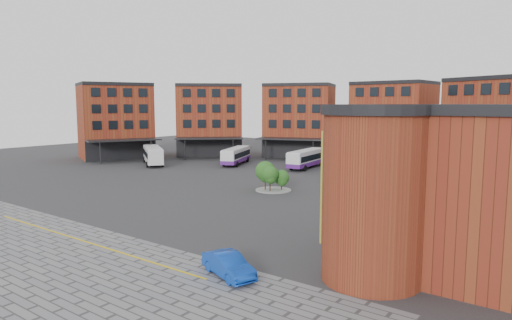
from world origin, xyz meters
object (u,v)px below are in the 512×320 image
Objects in this scene: bus_b at (236,155)px; bus_e at (447,169)px; bus_c at (307,158)px; tree_island at (271,175)px; bus_f at (503,180)px; blue_car at (228,265)px; bus_a at (153,154)px; bus_d at (353,161)px.

bus_e reaches higher than bus_b.
tree_island is at bearing -78.04° from bus_c.
bus_f is (29.91, -6.16, 0.20)m from bus_c.
bus_f reaches higher than blue_car.
bus_c is at bearing -151.43° from bus_e.
bus_e is at bearing 177.75° from bus_f.
bus_f reaches higher than bus_a.
bus_d is 0.99× the size of bus_f.
bus_e is at bearing 18.25° from blue_car.
bus_a is 47.65m from bus_e.
tree_island is 25.31m from bus_b.
blue_car is (12.48, -44.85, -0.94)m from bus_d.
bus_a is 1.00× the size of bus_b.
bus_f is (53.78, 6.20, -0.03)m from bus_a.
bus_e is (34.52, 3.28, 0.24)m from bus_b.
bus_b is 20.75m from bus_d.
bus_c is 0.97× the size of bus_d.
blue_car is (13.82, -24.32, -1.21)m from tree_island.
bus_c is at bearing 45.21° from blue_car.
blue_car is at bearing -90.22° from bus_a.
bus_d is 0.96× the size of bus_e.
bus_f is at bearing -9.05° from bus_e.
tree_island is 0.99× the size of blue_car.
tree_island reaches higher than bus_d.
bus_e is at bearing 52.19° from tree_island.
bus_c is (12.34, 3.41, 0.06)m from bus_b.
bus_a is 26.88m from bus_c.
bus_d is at bearing 35.95° from blue_car.
bus_e reaches higher than bus_c.
bus_c is at bearing 170.90° from bus_d.
bus_c is at bearing 108.47° from tree_island.
bus_d is at bearing -3.24° from bus_c.
bus_d is (31.91, 12.83, -0.19)m from bus_a.
bus_c is 2.45× the size of blue_car.
bus_e is 9.81m from bus_f.
bus_d reaches higher than blue_car.
bus_d is at bearing -153.48° from bus_e.
bus_c is at bearing -27.02° from bus_a.
blue_car is at bearing -86.81° from bus_d.
bus_e is at bearing -6.85° from bus_c.
tree_island reaches higher than bus_f.
bus_a is 0.90× the size of bus_e.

